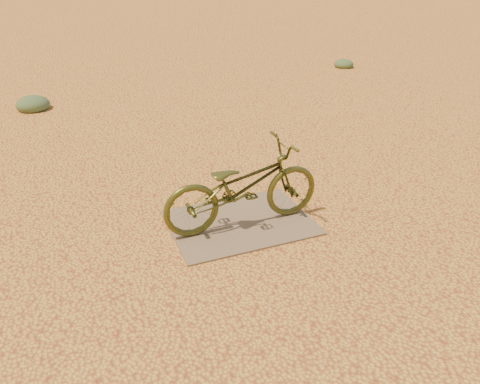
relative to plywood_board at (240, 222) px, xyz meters
name	(u,v)px	position (x,y,z in m)	size (l,w,h in m)	color
ground	(271,211)	(0.45, 0.11, -0.01)	(120.00, 120.00, 0.00)	gold
plywood_board	(240,222)	(0.00, 0.00, 0.00)	(1.60, 1.19, 0.02)	brown
bicycle	(243,186)	(0.01, -0.05, 0.49)	(0.63, 1.82, 0.96)	#45481B
kale_a	(34,109)	(-2.16, 5.63, -0.01)	(0.64, 0.64, 0.35)	#566D46
kale_b	(343,67)	(5.71, 6.58, -0.01)	(0.52, 0.52, 0.28)	#566D46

